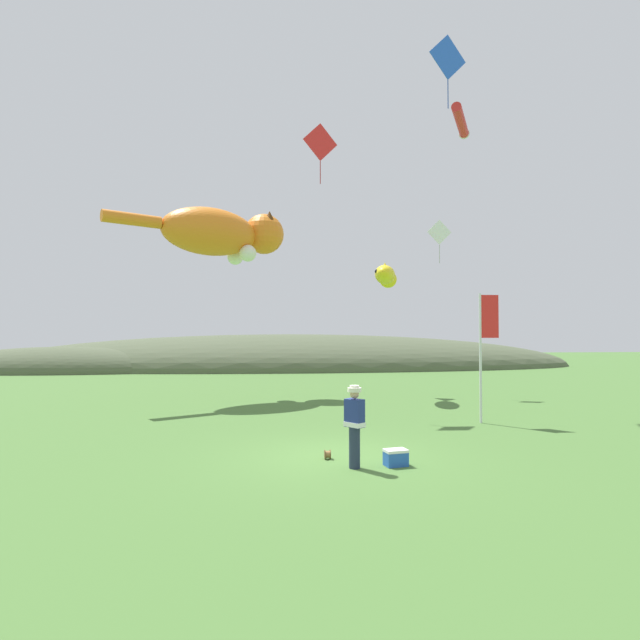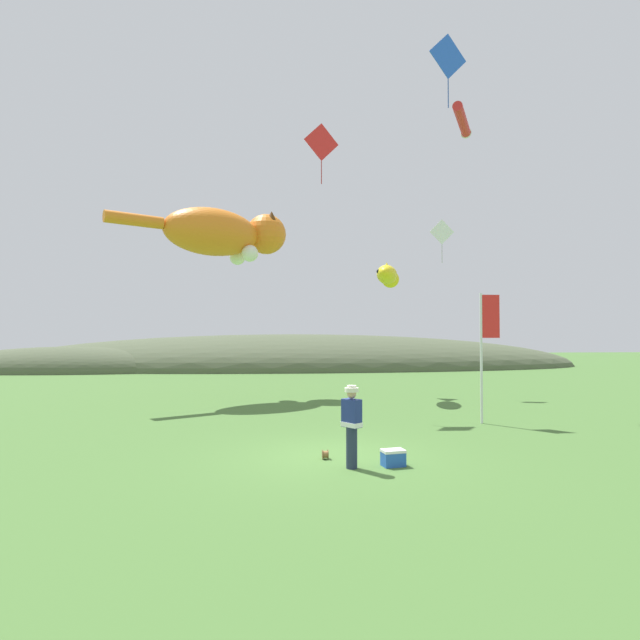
# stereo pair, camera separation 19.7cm
# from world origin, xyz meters

# --- Properties ---
(ground_plane) EXTENTS (120.00, 120.00, 0.00)m
(ground_plane) POSITION_xyz_m (0.00, 0.00, 0.00)
(ground_plane) COLOR #477033
(distant_hill_ridge) EXTENTS (52.26, 13.66, 5.63)m
(distant_hill_ridge) POSITION_xyz_m (-1.89, 30.64, 0.00)
(distant_hill_ridge) COLOR #4C563D
(distant_hill_ridge) RESTS_ON ground
(festival_attendant) EXTENTS (0.47, 0.49, 1.77)m
(festival_attendant) POSITION_xyz_m (0.24, -0.97, 0.95)
(festival_attendant) COLOR #232D47
(festival_attendant) RESTS_ON ground
(kite_spool) EXTENTS (0.14, 0.21, 0.21)m
(kite_spool) POSITION_xyz_m (-0.25, -0.14, 0.11)
(kite_spool) COLOR olive
(kite_spool) RESTS_ON ground
(picnic_cooler) EXTENTS (0.54, 0.41, 0.36)m
(picnic_cooler) POSITION_xyz_m (1.17, -0.88, 0.18)
(picnic_cooler) COLOR blue
(picnic_cooler) RESTS_ON ground
(festival_banner_pole) EXTENTS (0.66, 0.08, 4.20)m
(festival_banner_pole) POSITION_xyz_m (5.38, 3.93, 2.75)
(festival_banner_pole) COLOR silver
(festival_banner_pole) RESTS_ON ground
(kite_giant_cat) EXTENTS (7.43, 4.85, 2.51)m
(kite_giant_cat) POSITION_xyz_m (-3.73, 11.29, 7.45)
(kite_giant_cat) COLOR orange
(kite_fish_windsock) EXTENTS (1.77, 3.24, 0.96)m
(kite_fish_windsock) POSITION_xyz_m (3.68, 10.60, 5.53)
(kite_fish_windsock) COLOR yellow
(kite_tube_streamer) EXTENTS (1.60, 2.53, 0.44)m
(kite_tube_streamer) POSITION_xyz_m (5.69, 6.60, 11.02)
(kite_tube_streamer) COLOR red
(kite_diamond_red) EXTENTS (1.40, 0.52, 2.39)m
(kite_diamond_red) POSITION_xyz_m (0.37, 7.47, 10.33)
(kite_diamond_red) COLOR red
(kite_diamond_white) EXTENTS (1.22, 0.05, 2.12)m
(kite_diamond_white) POSITION_xyz_m (6.61, 11.71, 7.79)
(kite_diamond_white) COLOR white
(kite_diamond_blue) EXTENTS (1.35, 0.50, 2.33)m
(kite_diamond_blue) POSITION_xyz_m (3.91, 3.15, 11.47)
(kite_diamond_blue) COLOR blue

